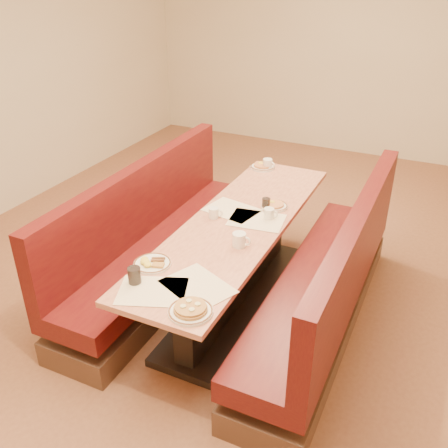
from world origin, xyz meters
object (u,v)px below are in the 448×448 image
at_px(booth_right, 327,289).
at_px(coffee_mug_c, 269,213).
at_px(coffee_mug_a, 240,240).
at_px(coffee_mug_d, 268,164).
at_px(booth_left, 158,245).
at_px(eggs_plate, 152,263).
at_px(diner_table, 237,264).
at_px(soda_tumbler_near, 134,276).
at_px(coffee_mug_b, 214,213).
at_px(pancake_plate, 191,310).
at_px(soda_tumbler_mid, 266,203).

height_order(booth_right, coffee_mug_c, booth_right).
bearing_deg(coffee_mug_a, coffee_mug_d, 101.00).
distance_m(booth_left, coffee_mug_a, 1.04).
xyz_separation_m(eggs_plate, coffee_mug_a, (0.42, 0.46, 0.04)).
distance_m(diner_table, booth_right, 0.73).
height_order(coffee_mug_a, soda_tumbler_near, soda_tumbler_near).
xyz_separation_m(booth_right, coffee_mug_c, (-0.54, 0.16, 0.43)).
xyz_separation_m(booth_right, coffee_mug_b, (-0.92, -0.01, 0.43)).
bearing_deg(eggs_plate, booth_left, 121.18).
xyz_separation_m(diner_table, soda_tumbler_near, (-0.25, -0.99, 0.43)).
height_order(diner_table, soda_tumbler_near, soda_tumbler_near).
bearing_deg(soda_tumbler_near, coffee_mug_a, 59.29).
xyz_separation_m(diner_table, coffee_mug_a, (0.16, -0.31, 0.43)).
xyz_separation_m(booth_right, coffee_mug_a, (-0.58, -0.31, 0.44)).
distance_m(coffee_mug_b, coffee_mug_d, 1.11).
bearing_deg(diner_table, eggs_plate, -108.72).
distance_m(pancake_plate, coffee_mug_d, 2.23).
distance_m(coffee_mug_b, coffee_mug_c, 0.42).
distance_m(pancake_plate, eggs_plate, 0.57).
bearing_deg(coffee_mug_c, soda_tumbler_mid, 107.65).
relative_size(booth_left, coffee_mug_d, 19.95).
bearing_deg(soda_tumbler_mid, booth_left, -159.74).
xyz_separation_m(pancake_plate, coffee_mug_d, (-0.38, 2.20, 0.03)).
distance_m(eggs_plate, coffee_mug_b, 0.77).
bearing_deg(coffee_mug_a, pancake_plate, -88.98).
relative_size(eggs_plate, coffee_mug_b, 2.36).
bearing_deg(soda_tumbler_near, eggs_plate, 94.29).
height_order(booth_left, booth_right, same).
relative_size(booth_right, coffee_mug_b, 23.98).
xyz_separation_m(coffee_mug_b, coffee_mug_d, (0.02, 1.11, 0.01)).
distance_m(coffee_mug_d, soda_tumbler_mid, 0.84).
bearing_deg(diner_table, coffee_mug_c, 39.20).
bearing_deg(pancake_plate, coffee_mug_a, 93.27).
bearing_deg(eggs_plate, pancake_plate, -34.91).
bearing_deg(coffee_mug_d, eggs_plate, -79.70).
distance_m(booth_right, coffee_mug_d, 1.49).
distance_m(booth_left, coffee_mug_c, 1.04).
distance_m(booth_left, pancake_plate, 1.50).
xyz_separation_m(booth_right, coffee_mug_d, (-0.91, 1.10, 0.44)).
bearing_deg(eggs_plate, coffee_mug_a, 47.80).
height_order(coffee_mug_a, soda_tumbler_mid, coffee_mug_a).
relative_size(booth_left, coffee_mug_c, 22.48).
xyz_separation_m(eggs_plate, coffee_mug_d, (0.09, 1.87, 0.03)).
height_order(diner_table, soda_tumbler_mid, soda_tumbler_mid).
distance_m(pancake_plate, soda_tumbler_mid, 1.41).
relative_size(coffee_mug_a, coffee_mug_d, 1.07).
height_order(booth_left, coffee_mug_a, booth_left).
distance_m(coffee_mug_c, soda_tumbler_mid, 0.17).
bearing_deg(coffee_mug_a, soda_tumbler_near, -122.96).
bearing_deg(coffee_mug_c, coffee_mug_b, -168.74).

